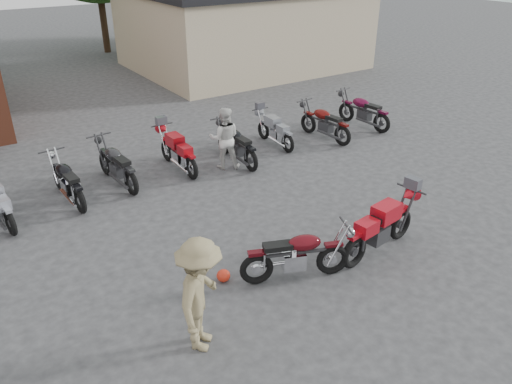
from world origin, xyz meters
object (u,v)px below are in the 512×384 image
row_bike_4 (177,150)px  row_bike_5 (236,142)px  row_bike_8 (363,109)px  person_tan (201,295)px  row_bike_2 (67,179)px  helmet (223,276)px  row_bike_6 (275,129)px  sportbike (381,225)px  row_bike_7 (324,121)px  row_bike_3 (116,163)px  person_light (225,138)px  vintage_motorcycle (298,252)px

row_bike_4 → row_bike_5: row_bike_5 is taller
row_bike_5 → row_bike_8: size_ratio=0.97×
person_tan → row_bike_2: size_ratio=0.96×
helmet → row_bike_4: bearing=73.1°
row_bike_4 → row_bike_6: bearing=-90.8°
sportbike → row_bike_7: sportbike is taller
helmet → row_bike_2: size_ratio=0.13×
row_bike_2 → row_bike_5: (4.60, -0.24, 0.01)m
helmet → row_bike_6: (4.77, 5.01, 0.41)m
person_tan → row_bike_3: size_ratio=0.92×
helmet → person_tan: size_ratio=0.13×
person_light → row_bike_3: person_light is taller
vintage_motorcycle → person_light: size_ratio=1.17×
person_light → row_bike_2: bearing=24.1°
vintage_motorcycle → row_bike_5: size_ratio=0.99×
row_bike_5 → row_bike_6: (1.64, 0.43, -0.06)m
person_light → row_bike_8: size_ratio=0.82×
row_bike_3 → row_bike_6: size_ratio=1.14×
vintage_motorcycle → row_bike_3: 5.90m
vintage_motorcycle → person_tan: 2.36m
person_light → row_bike_5: person_light is taller
row_bike_4 → row_bike_2: bearing=93.4°
row_bike_3 → row_bike_4: (1.70, -0.03, -0.02)m
row_bike_7 → person_tan: bearing=122.3°
row_bike_3 → vintage_motorcycle: bearing=-171.6°
row_bike_4 → row_bike_8: size_ratio=0.96×
helmet → person_tan: bearing=-131.6°
row_bike_3 → row_bike_5: row_bike_3 is taller
vintage_motorcycle → row_bike_8: (7.02, 5.43, 0.02)m
row_bike_5 → row_bike_6: row_bike_5 is taller
row_bike_7 → row_bike_8: row_bike_8 is taller
person_light → row_bike_3: (-2.84, 0.63, -0.25)m
vintage_motorcycle → row_bike_7: row_bike_7 is taller
person_tan → row_bike_3: person_tan is taller
row_bike_2 → row_bike_6: 6.24m
helmet → person_light: bearing=58.9°
sportbike → row_bike_3: (-3.29, 5.94, -0.02)m
row_bike_3 → row_bike_6: 4.94m
sportbike → row_bike_6: (1.65, 5.90, -0.09)m
helmet → person_tan: 1.83m
helmet → vintage_motorcycle: bearing=-30.1°
person_tan → row_bike_6: 8.56m
person_tan → row_bike_3: bearing=34.8°
person_light → row_bike_6: bearing=-135.0°
row_bike_6 → row_bike_8: row_bike_8 is taller
row_bike_2 → row_bike_7: 7.85m
row_bike_7 → row_bike_2: bearing=82.8°
helmet → row_bike_3: bearing=91.9°
row_bike_4 → helmet: bearing=162.4°
sportbike → vintage_motorcycle: bearing=165.9°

